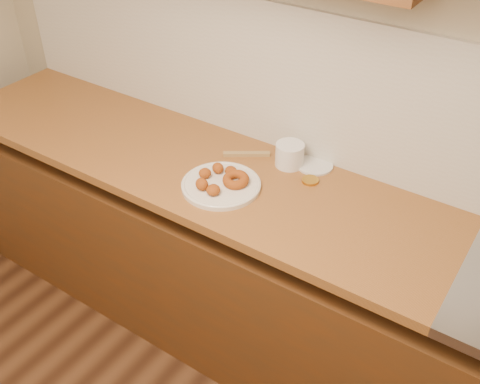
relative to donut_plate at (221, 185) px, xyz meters
name	(u,v)px	position (x,y,z in m)	size (l,w,h in m)	color
wall_back	(374,64)	(0.39, 0.39, 0.44)	(4.00, 0.02, 2.70)	#B9AB8A
base_cabinet	(312,308)	(0.39, 0.08, -0.52)	(3.60, 0.60, 0.77)	#582B0F
butcher_block	(182,160)	(-0.26, 0.08, -0.03)	(2.30, 0.62, 0.04)	brown
backsplash	(367,104)	(0.39, 0.38, 0.29)	(3.60, 0.02, 0.60)	beige
donut_plate	(221,185)	(0.00, 0.00, 0.00)	(0.30, 0.30, 0.02)	silver
ring_donut	(236,179)	(0.05, 0.03, 0.03)	(0.10, 0.10, 0.04)	#A14815
fried_dough_chunks	(214,178)	(-0.03, -0.01, 0.03)	(0.16, 0.21, 0.05)	#A14815
plastic_tub	(290,155)	(0.14, 0.28, 0.04)	(0.11, 0.11, 0.10)	white
tub_lid	(315,165)	(0.23, 0.33, 0.00)	(0.15, 0.15, 0.01)	silver
brass_jar_lid	(310,180)	(0.27, 0.22, 0.00)	(0.07, 0.07, 0.01)	#B98528
wooden_utensil	(247,154)	(-0.04, 0.24, 0.00)	(0.19, 0.02, 0.02)	olive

